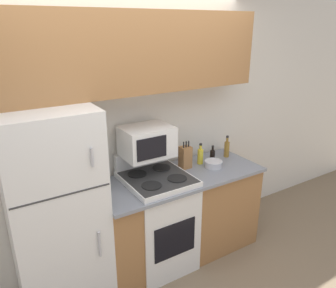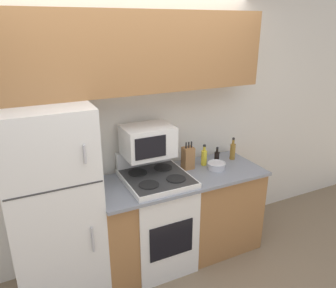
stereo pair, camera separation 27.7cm
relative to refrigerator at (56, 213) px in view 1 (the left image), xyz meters
name	(u,v)px [view 1 (the left image)]	position (x,y,z in m)	size (l,w,h in m)	color
ground_plane	(166,283)	(0.82, -0.32, -0.86)	(12.00, 12.00, 0.00)	#7F6B51
wall_back	(129,134)	(0.82, 0.36, 0.42)	(8.00, 0.05, 2.55)	silver
lower_cabinets	(179,215)	(1.17, -0.01, -0.40)	(1.65, 0.67, 0.91)	#9E6B3D
refrigerator	(56,213)	(0.00, 0.00, 0.00)	(0.70, 0.67, 1.71)	white
upper_cabinets	(135,52)	(0.82, 0.16, 1.19)	(2.35, 0.34, 0.67)	#9E6B3D
stove	(157,220)	(0.91, -0.02, -0.36)	(0.59, 0.65, 1.12)	white
microwave	(147,142)	(0.89, 0.11, 0.40)	(0.45, 0.35, 0.28)	white
knife_block	(185,157)	(1.31, 0.09, 0.16)	(0.11, 0.10, 0.28)	#9E6B3D
bowl	(213,164)	(1.56, -0.05, 0.09)	(0.18, 0.18, 0.07)	silver
bottle_soy_sauce	(212,155)	(1.64, 0.06, 0.12)	(0.05, 0.05, 0.18)	black
bottle_vinegar	(227,149)	(1.86, 0.09, 0.14)	(0.06, 0.06, 0.24)	olive
bottle_cooking_spray	(200,156)	(1.50, 0.09, 0.14)	(0.06, 0.06, 0.22)	gold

